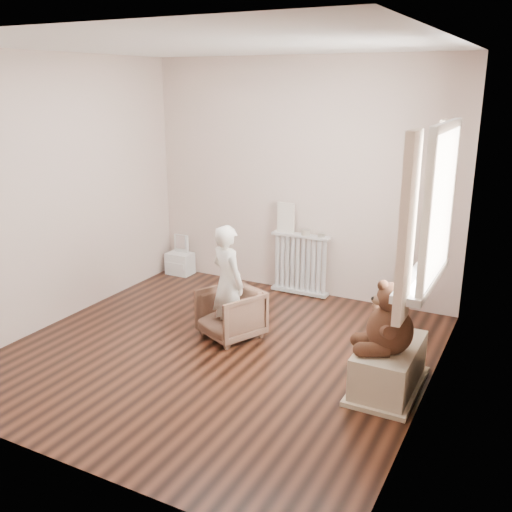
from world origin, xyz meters
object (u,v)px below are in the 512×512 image
at_px(radiator, 300,261).
at_px(armchair, 231,314).
at_px(child, 228,282).
at_px(teddy_bear, 391,315).
at_px(toy_bench, 389,365).
at_px(toy_vanity, 180,253).
at_px(plush_cat, 428,255).

relative_size(radiator, armchair, 1.36).
relative_size(child, teddy_bear, 1.94).
bearing_deg(radiator, child, -95.24).
bearing_deg(armchair, radiator, 109.38).
distance_m(radiator, toy_bench, 2.17).
bearing_deg(toy_vanity, child, -42.51).
relative_size(radiator, toy_bench, 0.88).
bearing_deg(toy_vanity, toy_bench, -27.22).
bearing_deg(toy_bench, toy_vanity, 152.78).
height_order(toy_bench, teddy_bear, teddy_bear).
height_order(radiator, armchair, radiator).
xyz_separation_m(toy_vanity, teddy_bear, (3.08, -1.70, 0.40)).
xyz_separation_m(radiator, toy_vanity, (-1.62, -0.03, -0.11)).
xyz_separation_m(toy_bench, plush_cat, (0.14, 0.47, 0.80)).
xyz_separation_m(radiator, child, (-0.13, -1.40, 0.17)).
xyz_separation_m(armchair, child, (0.00, -0.05, 0.33)).
bearing_deg(toy_bench, radiator, 131.93).
relative_size(toy_vanity, toy_bench, 0.62).
bearing_deg(armchair, child, -65.19).
height_order(child, teddy_bear, child).
bearing_deg(child, teddy_bear, -166.71).
height_order(armchair, teddy_bear, teddy_bear).
xyz_separation_m(radiator, toy_bench, (1.45, -1.61, -0.19)).
bearing_deg(toy_vanity, armchair, -41.46).
relative_size(armchair, toy_bench, 0.65).
height_order(armchair, plush_cat, plush_cat).
bearing_deg(teddy_bear, toy_vanity, 126.24).
bearing_deg(teddy_bear, toy_bench, 72.22).
relative_size(radiator, teddy_bear, 1.26).
bearing_deg(plush_cat, radiator, 152.36).
bearing_deg(armchair, teddy_bear, 11.57).
relative_size(toy_bench, teddy_bear, 1.42).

